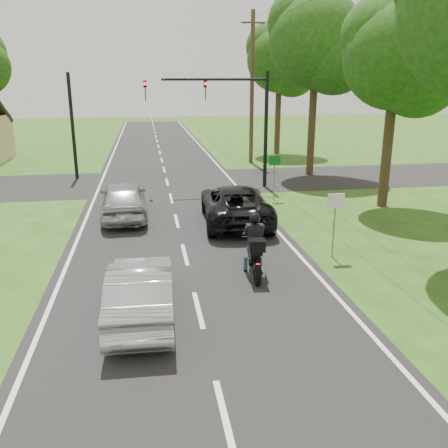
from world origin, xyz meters
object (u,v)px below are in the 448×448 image
at_px(traffic_signal, 231,109).
at_px(sign_green, 275,167).
at_px(dark_suv, 235,204).
at_px(motorcycle_rider, 255,252).
at_px(utility_pole_far, 252,88).
at_px(silver_suv, 124,200).
at_px(silver_sedan, 141,290).
at_px(sign_white, 335,210).

height_order(traffic_signal, sign_green, traffic_signal).
bearing_deg(dark_suv, sign_green, -122.54).
height_order(motorcycle_rider, utility_pole_far, utility_pole_far).
height_order(silver_suv, sign_green, sign_green).
bearing_deg(silver_sedan, utility_pole_far, -107.15).
bearing_deg(sign_green, sign_white, -91.43).
bearing_deg(utility_pole_far, silver_sedan, -108.89).
bearing_deg(sign_green, motorcycle_rider, -108.50).
bearing_deg(utility_pole_far, motorcycle_rider, -102.17).
height_order(sign_white, sign_green, same).
distance_m(dark_suv, sign_white, 5.15).
distance_m(utility_pole_far, sign_green, 11.63).
bearing_deg(sign_green, dark_suv, -126.22).
distance_m(motorcycle_rider, utility_pole_far, 20.99).
xyz_separation_m(dark_suv, traffic_signal, (1.00, 6.52, 3.36)).
xyz_separation_m(dark_suv, silver_sedan, (-3.72, -7.63, -0.07)).
height_order(motorcycle_rider, sign_white, sign_white).
xyz_separation_m(dark_suv, sign_white, (2.36, -4.50, 0.82)).
distance_m(traffic_signal, utility_pole_far, 8.55).
height_order(traffic_signal, sign_white, traffic_signal).
distance_m(silver_sedan, utility_pole_far, 23.81).
bearing_deg(traffic_signal, silver_sedan, -108.44).
bearing_deg(sign_green, silver_sedan, -119.44).
distance_m(motorcycle_rider, dark_suv, 5.57).
bearing_deg(traffic_signal, sign_white, -82.95).
relative_size(traffic_signal, utility_pole_far, 0.64).
height_order(dark_suv, sign_white, sign_white).
bearing_deg(traffic_signal, motorcycle_rider, -96.93).
xyz_separation_m(motorcycle_rider, sign_green, (3.03, 9.05, 0.85)).
bearing_deg(motorcycle_rider, sign_green, 77.24).
relative_size(silver_suv, utility_pole_far, 0.46).
bearing_deg(silver_sedan, dark_suv, -114.24).
height_order(silver_sedan, traffic_signal, traffic_signal).
bearing_deg(silver_sedan, sign_white, -151.05).
bearing_deg(sign_white, silver_sedan, -152.79).
bearing_deg(motorcycle_rider, silver_suv, 125.80).
xyz_separation_m(silver_suv, utility_pole_far, (8.32, 13.18, 4.29)).
xyz_separation_m(utility_pole_far, sign_white, (-1.50, -19.02, -3.49)).
height_order(dark_suv, silver_sedan, dark_suv).
bearing_deg(silver_suv, traffic_signal, -138.68).
bearing_deg(traffic_signal, sign_green, -62.62).
height_order(silver_sedan, silver_suv, silver_suv).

